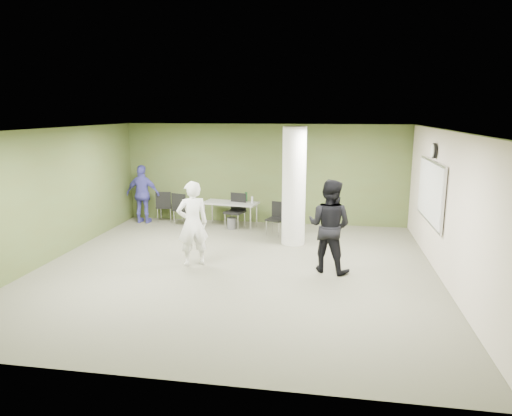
% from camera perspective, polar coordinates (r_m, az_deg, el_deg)
% --- Properties ---
extents(floor, '(8.00, 8.00, 0.00)m').
position_cam_1_polar(floor, '(9.39, -2.54, -7.55)').
color(floor, '#565644').
rests_on(floor, ground).
extents(ceiling, '(8.00, 8.00, 0.00)m').
position_cam_1_polar(ceiling, '(8.86, -2.71, 9.78)').
color(ceiling, white).
rests_on(ceiling, wall_back).
extents(wall_back, '(8.00, 2.80, 0.02)m').
position_cam_1_polar(wall_back, '(12.91, 1.05, 4.26)').
color(wall_back, '#495226').
rests_on(wall_back, floor).
extents(wall_left, '(0.02, 8.00, 2.80)m').
position_cam_1_polar(wall_left, '(10.59, -24.32, 1.46)').
color(wall_left, '#495226').
rests_on(wall_left, floor).
extents(wall_right_cream, '(0.02, 8.00, 2.80)m').
position_cam_1_polar(wall_right_cream, '(9.09, 22.87, -0.00)').
color(wall_right_cream, beige).
rests_on(wall_right_cream, floor).
extents(column, '(0.56, 0.56, 2.80)m').
position_cam_1_polar(column, '(10.83, 4.76, 2.71)').
color(column, silver).
rests_on(column, floor).
extents(whiteboard, '(0.05, 2.30, 1.30)m').
position_cam_1_polar(whiteboard, '(10.21, 20.97, 1.95)').
color(whiteboard, silver).
rests_on(whiteboard, wall_right_cream).
extents(wall_clock, '(0.06, 0.32, 0.32)m').
position_cam_1_polar(wall_clock, '(10.11, 21.34, 6.70)').
color(wall_clock, black).
rests_on(wall_clock, wall_right_cream).
extents(folding_table, '(1.57, 0.87, 0.95)m').
position_cam_1_polar(folding_table, '(12.49, -3.10, 0.51)').
color(folding_table, gray).
rests_on(folding_table, floor).
extents(wastebasket, '(0.27, 0.27, 0.31)m').
position_cam_1_polar(wastebasket, '(12.42, -3.04, -1.92)').
color(wastebasket, '#4C4C4C').
rests_on(wastebasket, floor).
extents(chair_back_left, '(0.50, 0.50, 0.91)m').
position_cam_1_polar(chair_back_left, '(13.35, -11.36, 0.48)').
color(chair_back_left, black).
rests_on(chair_back_left, floor).
extents(chair_back_right, '(0.59, 0.59, 0.94)m').
position_cam_1_polar(chair_back_right, '(12.78, -9.28, 0.15)').
color(chair_back_right, black).
rests_on(chair_back_right, floor).
extents(chair_table_left, '(0.59, 0.59, 0.96)m').
position_cam_1_polar(chair_table_left, '(12.41, -2.48, -0.01)').
color(chair_table_left, black).
rests_on(chair_table_left, floor).
extents(chair_table_right, '(0.54, 0.54, 0.85)m').
position_cam_1_polar(chair_table_right, '(11.80, 2.63, -0.99)').
color(chair_table_right, black).
rests_on(chair_table_right, floor).
extents(woman_white, '(0.77, 0.68, 1.77)m').
position_cam_1_polar(woman_white, '(9.45, -7.93, -1.94)').
color(woman_white, white).
rests_on(woman_white, floor).
extents(man_black, '(1.10, 0.99, 1.86)m').
position_cam_1_polar(man_black, '(9.10, 9.14, -2.23)').
color(man_black, black).
rests_on(man_black, floor).
extents(man_blue, '(0.98, 0.41, 1.66)m').
position_cam_1_polar(man_blue, '(13.35, -13.95, 1.69)').
color(man_blue, '#4643A8').
rests_on(man_blue, floor).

